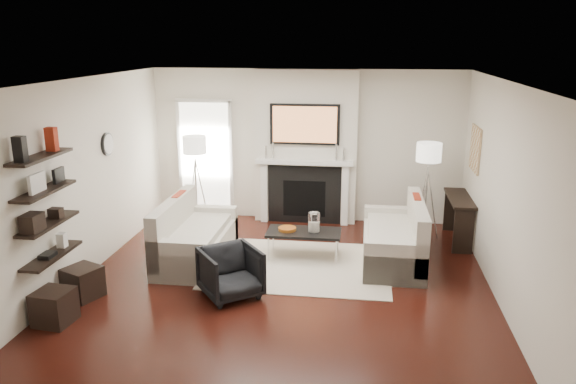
# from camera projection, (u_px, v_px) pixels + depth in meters

# --- Properties ---
(room_envelope) EXTENTS (6.00, 6.00, 6.00)m
(room_envelope) POSITION_uv_depth(u_px,v_px,m) (282.00, 189.00, 7.12)
(room_envelope) COLOR black
(room_envelope) RESTS_ON ground
(chimney_breast) EXTENTS (1.80, 0.25, 2.70)m
(chimney_breast) POSITION_uv_depth(u_px,v_px,m) (306.00, 147.00, 9.87)
(chimney_breast) COLOR silver
(chimney_breast) RESTS_ON floor
(fireplace_surround) EXTENTS (1.30, 0.02, 1.04)m
(fireplace_surround) POSITION_uv_depth(u_px,v_px,m) (304.00, 195.00, 9.96)
(fireplace_surround) COLOR black
(fireplace_surround) RESTS_ON floor
(firebox) EXTENTS (0.75, 0.02, 0.65)m
(firebox) POSITION_uv_depth(u_px,v_px,m) (304.00, 199.00, 9.97)
(firebox) COLOR black
(firebox) RESTS_ON floor
(mantel_pilaster_l) EXTENTS (0.12, 0.08, 1.10)m
(mantel_pilaster_l) POSITION_uv_depth(u_px,v_px,m) (264.00, 192.00, 10.02)
(mantel_pilaster_l) COLOR white
(mantel_pilaster_l) RESTS_ON floor
(mantel_pilaster_r) EXTENTS (0.12, 0.08, 1.10)m
(mantel_pilaster_r) POSITION_uv_depth(u_px,v_px,m) (345.00, 195.00, 9.83)
(mantel_pilaster_r) COLOR white
(mantel_pilaster_r) RESTS_ON floor
(mantel_shelf) EXTENTS (1.70, 0.18, 0.07)m
(mantel_shelf) POSITION_uv_depth(u_px,v_px,m) (304.00, 162.00, 9.75)
(mantel_shelf) COLOR white
(mantel_shelf) RESTS_ON chimney_breast
(tv_body) EXTENTS (1.20, 0.06, 0.70)m
(tv_body) POSITION_uv_depth(u_px,v_px,m) (305.00, 124.00, 9.60)
(tv_body) COLOR black
(tv_body) RESTS_ON chimney_breast
(tv_screen) EXTENTS (1.10, 0.00, 0.62)m
(tv_screen) POSITION_uv_depth(u_px,v_px,m) (305.00, 125.00, 9.57)
(tv_screen) COLOR #BF723F
(tv_screen) RESTS_ON tv_body
(candlestick_l_tall) EXTENTS (0.04, 0.04, 0.30)m
(candlestick_l_tall) POSITION_uv_depth(u_px,v_px,m) (273.00, 151.00, 9.79)
(candlestick_l_tall) COLOR silver
(candlestick_l_tall) RESTS_ON mantel_shelf
(candlestick_l_short) EXTENTS (0.04, 0.04, 0.24)m
(candlestick_l_short) POSITION_uv_depth(u_px,v_px,m) (266.00, 152.00, 9.81)
(candlestick_l_short) COLOR silver
(candlestick_l_short) RESTS_ON mantel_shelf
(candlestick_r_tall) EXTENTS (0.04, 0.04, 0.30)m
(candlestick_r_tall) POSITION_uv_depth(u_px,v_px,m) (336.00, 153.00, 9.64)
(candlestick_r_tall) COLOR silver
(candlestick_r_tall) RESTS_ON mantel_shelf
(candlestick_r_short) EXTENTS (0.04, 0.04, 0.24)m
(candlestick_r_short) POSITION_uv_depth(u_px,v_px,m) (344.00, 155.00, 9.63)
(candlestick_r_short) COLOR silver
(candlestick_r_short) RESTS_ON mantel_shelf
(hallway_panel) EXTENTS (0.90, 0.02, 2.10)m
(hallway_panel) POSITION_uv_depth(u_px,v_px,m) (206.00, 160.00, 10.29)
(hallway_panel) COLOR white
(hallway_panel) RESTS_ON floor
(door_trim_l) EXTENTS (0.06, 0.06, 2.16)m
(door_trim_l) POSITION_uv_depth(u_px,v_px,m) (180.00, 159.00, 10.34)
(door_trim_l) COLOR white
(door_trim_l) RESTS_ON floor
(door_trim_r) EXTENTS (0.06, 0.06, 2.16)m
(door_trim_r) POSITION_uv_depth(u_px,v_px,m) (231.00, 161.00, 10.21)
(door_trim_r) COLOR white
(door_trim_r) RESTS_ON floor
(door_trim_top) EXTENTS (1.02, 0.06, 0.06)m
(door_trim_top) POSITION_uv_depth(u_px,v_px,m) (203.00, 101.00, 9.99)
(door_trim_top) COLOR white
(door_trim_top) RESTS_ON wall_back
(rug) EXTENTS (2.60, 2.00, 0.01)m
(rug) POSITION_uv_depth(u_px,v_px,m) (299.00, 266.00, 8.17)
(rug) COLOR #C2B39F
(rug) RESTS_ON floor
(loveseat_left_base) EXTENTS (0.85, 1.80, 0.42)m
(loveseat_left_base) POSITION_uv_depth(u_px,v_px,m) (197.00, 247.00, 8.33)
(loveseat_left_base) COLOR beige
(loveseat_left_base) RESTS_ON floor
(loveseat_left_back) EXTENTS (0.18, 1.80, 0.80)m
(loveseat_left_back) POSITION_uv_depth(u_px,v_px,m) (174.00, 226.00, 8.29)
(loveseat_left_back) COLOR beige
(loveseat_left_back) RESTS_ON floor
(loveseat_left_arm_n) EXTENTS (0.85, 0.18, 0.60)m
(loveseat_left_arm_n) POSITION_uv_depth(u_px,v_px,m) (179.00, 262.00, 7.53)
(loveseat_left_arm_n) COLOR beige
(loveseat_left_arm_n) RESTS_ON floor
(loveseat_left_arm_s) EXTENTS (0.85, 0.18, 0.60)m
(loveseat_left_arm_s) POSITION_uv_depth(u_px,v_px,m) (211.00, 224.00, 9.08)
(loveseat_left_arm_s) COLOR beige
(loveseat_left_arm_s) RESTS_ON floor
(loveseat_left_cushion) EXTENTS (0.63, 1.44, 0.10)m
(loveseat_left_cushion) POSITION_uv_depth(u_px,v_px,m) (199.00, 230.00, 8.25)
(loveseat_left_cushion) COLOR beige
(loveseat_left_cushion) RESTS_ON loveseat_left_base
(pillow_left_orange) EXTENTS (0.10, 0.42, 0.42)m
(pillow_left_orange) POSITION_uv_depth(u_px,v_px,m) (180.00, 207.00, 8.52)
(pillow_left_orange) COLOR maroon
(pillow_left_orange) RESTS_ON loveseat_left_cushion
(pillow_left_charcoal) EXTENTS (0.10, 0.40, 0.40)m
(pillow_left_charcoal) POSITION_uv_depth(u_px,v_px,m) (166.00, 219.00, 7.95)
(pillow_left_charcoal) COLOR black
(pillow_left_charcoal) RESTS_ON loveseat_left_cushion
(loveseat_right_base) EXTENTS (0.85, 1.80, 0.42)m
(loveseat_right_base) POSITION_uv_depth(u_px,v_px,m) (392.00, 248.00, 8.28)
(loveseat_right_base) COLOR beige
(loveseat_right_base) RESTS_ON floor
(loveseat_right_back) EXTENTS (0.18, 1.80, 0.80)m
(loveseat_right_back) POSITION_uv_depth(u_px,v_px,m) (417.00, 229.00, 8.15)
(loveseat_right_back) COLOR beige
(loveseat_right_back) RESTS_ON floor
(loveseat_right_arm_n) EXTENTS (0.85, 0.18, 0.60)m
(loveseat_right_arm_n) POSITION_uv_depth(u_px,v_px,m) (395.00, 263.00, 7.48)
(loveseat_right_arm_n) COLOR beige
(loveseat_right_arm_n) RESTS_ON floor
(loveseat_right_arm_s) EXTENTS (0.85, 0.18, 0.60)m
(loveseat_right_arm_s) POSITION_uv_depth(u_px,v_px,m) (391.00, 225.00, 9.03)
(loveseat_right_arm_s) COLOR beige
(loveseat_right_arm_s) RESTS_ON floor
(loveseat_right_cushion) EXTENTS (0.63, 1.44, 0.10)m
(loveseat_right_cushion) POSITION_uv_depth(u_px,v_px,m) (390.00, 231.00, 8.22)
(loveseat_right_cushion) COLOR beige
(loveseat_right_cushion) RESTS_ON loveseat_right_base
(pillow_right_orange) EXTENTS (0.10, 0.42, 0.42)m
(pillow_right_orange) POSITION_uv_depth(u_px,v_px,m) (416.00, 209.00, 8.38)
(pillow_right_orange) COLOR maroon
(pillow_right_orange) RESTS_ON loveseat_right_cushion
(pillow_right_charcoal) EXTENTS (0.10, 0.40, 0.40)m
(pillow_right_charcoal) POSITION_uv_depth(u_px,v_px,m) (420.00, 223.00, 7.81)
(pillow_right_charcoal) COLOR black
(pillow_right_charcoal) RESTS_ON loveseat_right_cushion
(coffee_table) EXTENTS (1.10, 0.55, 0.04)m
(coffee_table) POSITION_uv_depth(u_px,v_px,m) (304.00, 232.00, 8.38)
(coffee_table) COLOR black
(coffee_table) RESTS_ON floor
(coffee_leg_nw) EXTENTS (0.02, 0.02, 0.38)m
(coffee_leg_nw) POSITION_uv_depth(u_px,v_px,m) (269.00, 249.00, 8.29)
(coffee_leg_nw) COLOR silver
(coffee_leg_nw) RESTS_ON floor
(coffee_leg_ne) EXTENTS (0.02, 0.02, 0.38)m
(coffee_leg_ne) POSITION_uv_depth(u_px,v_px,m) (336.00, 253.00, 8.16)
(coffee_leg_ne) COLOR silver
(coffee_leg_ne) RESTS_ON floor
(coffee_leg_sw) EXTENTS (0.02, 0.02, 0.38)m
(coffee_leg_sw) POSITION_uv_depth(u_px,v_px,m) (273.00, 239.00, 8.71)
(coffee_leg_sw) COLOR silver
(coffee_leg_sw) RESTS_ON floor
(coffee_leg_se) EXTENTS (0.02, 0.02, 0.38)m
(coffee_leg_se) POSITION_uv_depth(u_px,v_px,m) (338.00, 242.00, 8.58)
(coffee_leg_se) COLOR silver
(coffee_leg_se) RESTS_ON floor
(hurricane_glass) EXTENTS (0.17, 0.17, 0.31)m
(hurricane_glass) POSITION_uv_depth(u_px,v_px,m) (314.00, 223.00, 8.32)
(hurricane_glass) COLOR white
(hurricane_glass) RESTS_ON coffee_table
(hurricane_candle) EXTENTS (0.11, 0.11, 0.16)m
(hurricane_candle) POSITION_uv_depth(u_px,v_px,m) (314.00, 227.00, 8.33)
(hurricane_candle) COLOR white
(hurricane_candle) RESTS_ON coffee_table
(copper_bowl) EXTENTS (0.27, 0.27, 0.04)m
(copper_bowl) POSITION_uv_depth(u_px,v_px,m) (287.00, 229.00, 8.40)
(copper_bowl) COLOR orange
(copper_bowl) RESTS_ON coffee_table
(armchair) EXTENTS (0.93, 0.92, 0.70)m
(armchair) POSITION_uv_depth(u_px,v_px,m) (231.00, 270.00, 7.13)
(armchair) COLOR black
(armchair) RESTS_ON floor
(lamp_left_post) EXTENTS (0.02, 0.02, 1.20)m
(lamp_left_post) POSITION_uv_depth(u_px,v_px,m) (197.00, 193.00, 9.79)
(lamp_left_post) COLOR silver
(lamp_left_post) RESTS_ON floor
(lamp_left_shade) EXTENTS (0.40, 0.40, 0.30)m
(lamp_left_shade) POSITION_uv_depth(u_px,v_px,m) (194.00, 145.00, 9.57)
(lamp_left_shade) COLOR white
(lamp_left_shade) RESTS_ON lamp_left_post
(lamp_left_leg_a) EXTENTS (0.25, 0.02, 1.23)m
(lamp_left_leg_a) POSITION_uv_depth(u_px,v_px,m) (203.00, 193.00, 9.78)
(lamp_left_leg_a) COLOR silver
(lamp_left_leg_a) RESTS_ON floor
(lamp_left_leg_b) EXTENTS (0.14, 0.22, 1.23)m
(lamp_left_leg_b) POSITION_uv_depth(u_px,v_px,m) (195.00, 191.00, 9.89)
(lamp_left_leg_b) COLOR silver
(lamp_left_leg_b) RESTS_ON floor
(lamp_left_leg_c) EXTENTS (0.14, 0.22, 1.23)m
(lamp_left_leg_c) POSITION_uv_depth(u_px,v_px,m) (192.00, 194.00, 9.71)
(lamp_left_leg_c) COLOR silver
(lamp_left_leg_c) RESTS_ON floor
(lamp_right_post) EXTENTS (0.02, 0.02, 1.20)m
(lamp_right_post) POSITION_uv_depth(u_px,v_px,m) (426.00, 203.00, 9.16)
(lamp_right_post) COLOR silver
(lamp_right_post) RESTS_ON floor
(lamp_right_shade) EXTENTS (0.40, 0.40, 0.30)m
(lamp_right_shade) POSITION_uv_depth(u_px,v_px,m) (429.00, 152.00, 8.93)
(lamp_right_shade) COLOR white
(lamp_right_shade) RESTS_ON lamp_right_post
(lamp_right_leg_a) EXTENTS (0.25, 0.02, 1.23)m
(lamp_right_leg_a) POSITION_uv_depth(u_px,v_px,m) (432.00, 204.00, 9.14)
(lamp_right_leg_a) COLOR silver
(lamp_right_leg_a) RESTS_ON floor
(lamp_right_leg_b) EXTENTS (0.14, 0.22, 1.23)m
(lamp_right_leg_b) POSITION_uv_depth(u_px,v_px,m) (422.00, 202.00, 9.25)
(lamp_right_leg_b) COLOR silver
(lamp_right_leg_b) RESTS_ON floor
(lamp_right_leg_c) EXTENTS (0.14, 0.22, 1.23)m
(lamp_right_leg_c) POSITION_uv_depth(u_px,v_px,m) (423.00, 205.00, 9.07)
(lamp_right_leg_c) COLOR silver
(lamp_right_leg_c) RESTS_ON floor
(console_top) EXTENTS (0.35, 1.20, 0.04)m
(console_top) POSITION_uv_depth(u_px,v_px,m) (460.00, 198.00, 8.97)
(console_top) COLOR black
(console_top) RESTS_ON floor
(console_leg_n) EXTENTS (0.30, 0.04, 0.71)m
(console_leg_n) POSITION_uv_depth(u_px,v_px,m) (463.00, 232.00, 8.54)
(console_leg_n) COLOR black
(console_leg_n) RESTS_ON floor
(console_leg_s) EXTENTS (0.30, 0.04, 0.71)m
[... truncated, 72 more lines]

